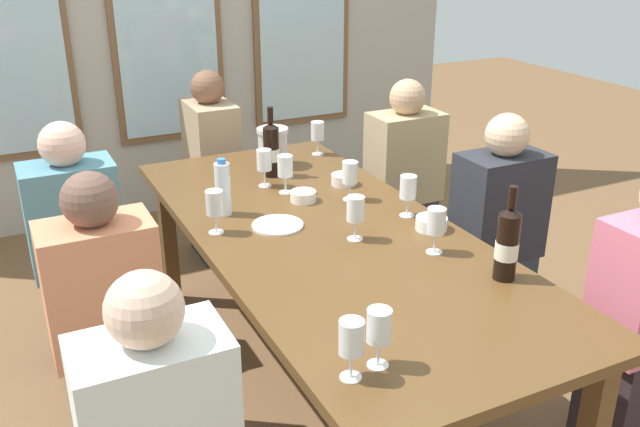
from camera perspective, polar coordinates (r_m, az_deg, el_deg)
name	(u,v)px	position (r m, az deg, el deg)	size (l,w,h in m)	color
ground_plane	(327,388)	(3.07, 0.62, -14.21)	(12.00, 12.00, 0.00)	brown
dining_table	(328,248)	(2.72, 0.68, -2.86)	(0.97, 2.26, 0.74)	brown
white_plate_0	(278,225)	(2.74, -3.52, -0.97)	(0.20, 0.20, 0.01)	white
metal_pitcher	(273,147)	(3.42, -3.92, 5.53)	(0.16, 0.16, 0.19)	silver
wine_bottle_0	(271,149)	(3.26, -4.04, 5.29)	(0.08, 0.08, 0.33)	black
wine_bottle_1	(507,244)	(2.37, 15.19, -2.41)	(0.08, 0.08, 0.33)	black
tasting_bowl_0	(303,196)	(2.98, -1.39, 1.44)	(0.11, 0.11, 0.05)	white
tasting_bowl_1	(343,179)	(3.17, 1.95, 2.82)	(0.11, 0.11, 0.05)	white
tasting_bowl_2	(431,223)	(2.74, 9.18, -0.81)	(0.12, 0.12, 0.05)	white
water_bottle	(223,189)	(2.84, -8.02, 2.06)	(0.06, 0.06, 0.24)	white
wine_glass_0	(215,205)	(2.67, -8.69, 0.71)	(0.07, 0.07, 0.17)	white
wine_glass_1	(409,189)	(2.81, 7.33, 1.99)	(0.07, 0.07, 0.17)	white
wine_glass_2	(264,161)	(3.13, -4.64, 4.35)	(0.07, 0.07, 0.17)	white
wine_glass_3	(350,174)	(2.96, 2.49, 3.24)	(0.07, 0.07, 0.17)	white
wine_glass_4	(285,168)	(3.04, -2.89, 3.79)	(0.07, 0.07, 0.17)	white
wine_glass_5	(436,222)	(2.51, 9.56, -0.70)	(0.07, 0.07, 0.17)	white
wine_glass_6	(317,132)	(3.57, -0.21, 6.76)	(0.07, 0.07, 0.17)	white
wine_glass_7	(379,329)	(1.86, 4.89, -9.44)	(0.07, 0.07, 0.17)	white
wine_glass_8	(356,211)	(2.58, 2.95, 0.22)	(0.07, 0.07, 0.17)	white
wine_glass_9	(351,339)	(1.81, 2.61, -10.28)	(0.07, 0.07, 0.17)	white
seated_person_0	(78,252)	(3.20, -19.34, -3.00)	(0.38, 0.24, 1.11)	#302536
seated_person_1	(403,185)	(3.81, 6.88, 2.32)	(0.38, 0.24, 1.11)	#372A31
seated_person_4	(107,328)	(2.59, -17.14, -9.01)	(0.38, 0.24, 1.11)	#383739
seated_person_5	(496,239)	(3.24, 14.31, -2.06)	(0.38, 0.24, 1.11)	#28353F
seated_person_6	(213,171)	(4.05, -8.83, 3.47)	(0.24, 0.38, 1.11)	#243536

